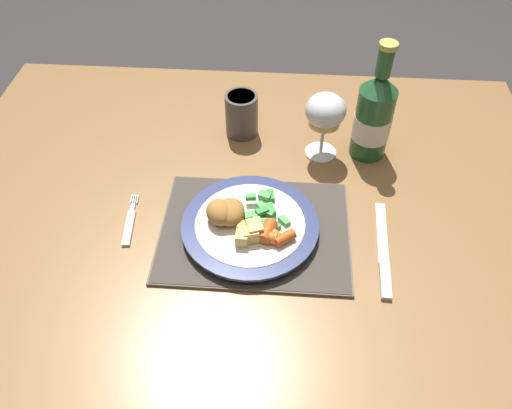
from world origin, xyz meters
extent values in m
plane|color=#383333|center=(0.00, 0.00, 0.00)|extent=(6.00, 6.00, 0.00)
cube|color=olive|center=(0.00, 0.00, 0.72)|extent=(1.21, 0.92, 0.04)
cube|color=olive|center=(-0.55, 0.40, 0.35)|extent=(0.06, 0.06, 0.70)
cube|color=olive|center=(0.55, 0.40, 0.35)|extent=(0.06, 0.06, 0.70)
cube|color=brown|center=(0.03, -0.06, 0.74)|extent=(0.34, 0.26, 0.01)
cube|color=#3C352E|center=(0.03, -0.06, 0.75)|extent=(0.33, 0.25, 0.00)
cylinder|color=silver|center=(0.02, -0.06, 0.75)|extent=(0.20, 0.20, 0.01)
cylinder|color=navy|center=(0.02, -0.06, 0.76)|extent=(0.24, 0.24, 0.01)
cylinder|color=silver|center=(0.02, -0.06, 0.77)|extent=(0.19, 0.19, 0.00)
ellipsoid|color=#A87033|center=(-0.04, -0.06, 0.79)|extent=(0.07, 0.07, 0.04)
ellipsoid|color=#A87033|center=(-0.02, -0.06, 0.78)|extent=(0.05, 0.06, 0.04)
cube|color=#4CA84C|center=(0.08, -0.06, 0.77)|extent=(0.02, 0.02, 0.01)
cube|color=#4CA84C|center=(0.04, -0.01, 0.77)|extent=(0.02, 0.02, 0.01)
cube|color=#4CA84C|center=(0.03, -0.07, 0.78)|extent=(0.02, 0.02, 0.01)
cube|color=#4CA84C|center=(0.04, -0.03, 0.77)|extent=(0.03, 0.02, 0.01)
cube|color=#338438|center=(0.06, -0.07, 0.77)|extent=(0.02, 0.03, 0.01)
cube|color=#338438|center=(0.04, 0.00, 0.77)|extent=(0.03, 0.02, 0.01)
cube|color=#4CA84C|center=(0.04, -0.03, 0.78)|extent=(0.02, 0.03, 0.01)
cube|color=green|center=(0.01, -0.02, 0.78)|extent=(0.02, 0.01, 0.01)
cube|color=#4CA84C|center=(0.02, -0.05, 0.77)|extent=(0.03, 0.02, 0.01)
cube|color=#338438|center=(0.05, -0.04, 0.77)|extent=(0.02, 0.03, 0.01)
cube|color=green|center=(0.05, -0.05, 0.78)|extent=(0.03, 0.02, 0.01)
cube|color=#338438|center=(0.04, -0.05, 0.78)|extent=(0.03, 0.02, 0.01)
cube|color=#338438|center=(0.05, 0.00, 0.77)|extent=(0.02, 0.03, 0.01)
cube|color=#4CA84C|center=(0.04, -0.07, 0.77)|extent=(0.03, 0.02, 0.01)
cylinder|color=orange|center=(0.04, -0.10, 0.78)|extent=(0.05, 0.03, 0.02)
cylinder|color=#CC5119|center=(0.05, -0.09, 0.78)|extent=(0.03, 0.05, 0.02)
cylinder|color=#CC5119|center=(0.08, -0.10, 0.78)|extent=(0.04, 0.04, 0.02)
cylinder|color=orange|center=(0.06, -0.09, 0.77)|extent=(0.03, 0.03, 0.02)
cube|color=silver|center=(-0.20, -0.07, 0.74)|extent=(0.02, 0.08, 0.01)
cube|color=silver|center=(-0.21, -0.02, 0.74)|extent=(0.01, 0.02, 0.01)
cube|color=silver|center=(-0.20, 0.00, 0.74)|extent=(0.00, 0.02, 0.00)
cube|color=silver|center=(-0.21, 0.00, 0.74)|extent=(0.00, 0.02, 0.00)
cube|color=silver|center=(-0.21, 0.00, 0.74)|extent=(0.00, 0.02, 0.00)
cube|color=silver|center=(-0.21, 0.00, 0.74)|extent=(0.00, 0.02, 0.00)
cube|color=silver|center=(0.25, -0.05, 0.74)|extent=(0.03, 0.14, 0.00)
cube|color=#B2B2B7|center=(0.25, -0.16, 0.74)|extent=(0.02, 0.07, 0.01)
cylinder|color=silver|center=(0.15, 0.16, 0.74)|extent=(0.07, 0.07, 0.00)
cylinder|color=silver|center=(0.15, 0.16, 0.78)|extent=(0.01, 0.01, 0.07)
ellipsoid|color=silver|center=(0.15, 0.16, 0.85)|extent=(0.08, 0.08, 0.07)
cylinder|color=#EACC66|center=(0.15, 0.16, 0.83)|extent=(0.06, 0.06, 0.03)
cylinder|color=#23562D|center=(0.24, 0.17, 0.81)|extent=(0.07, 0.07, 0.15)
cone|color=#23562D|center=(0.24, 0.17, 0.91)|extent=(0.07, 0.07, 0.03)
cylinder|color=#23562D|center=(0.24, 0.17, 0.95)|extent=(0.03, 0.03, 0.05)
cylinder|color=#BFB74C|center=(0.24, 0.17, 0.98)|extent=(0.03, 0.03, 0.01)
cylinder|color=white|center=(0.24, 0.17, 0.81)|extent=(0.07, 0.07, 0.05)
cube|color=#E5BC66|center=(0.03, -0.09, 0.78)|extent=(0.03, 0.04, 0.03)
cube|color=gold|center=(0.01, -0.09, 0.78)|extent=(0.03, 0.03, 0.02)
cube|color=#E5BC66|center=(0.01, -0.11, 0.78)|extent=(0.02, 0.02, 0.02)
cube|color=#DBB256|center=(0.02, -0.10, 0.78)|extent=(0.03, 0.03, 0.03)
cube|color=gold|center=(0.01, -0.10, 0.78)|extent=(0.03, 0.03, 0.02)
cylinder|color=#4C4747|center=(-0.02, 0.22, 0.79)|extent=(0.07, 0.07, 0.09)
cylinder|color=#2A2727|center=(-0.02, 0.22, 0.83)|extent=(0.06, 0.06, 0.01)
camera|label=1|loc=(0.07, -0.64, 1.42)|focal=35.00mm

